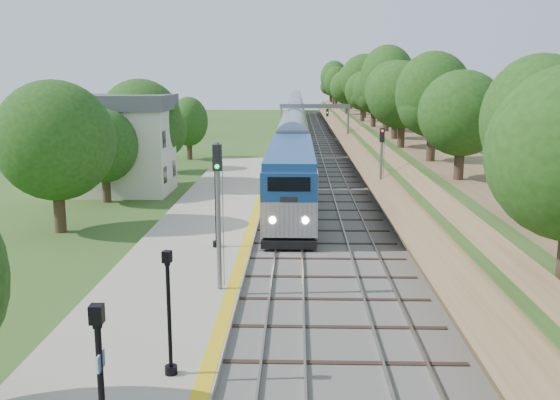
{
  "coord_description": "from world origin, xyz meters",
  "views": [
    {
      "loc": [
        0.43,
        -20.18,
        9.42
      ],
      "look_at": [
        -0.5,
        13.17,
        2.8
      ],
      "focal_mm": 40.0,
      "sensor_mm": 36.0,
      "label": 1
    }
  ],
  "objects_px": {
    "train": "(295,120)",
    "signal_farside": "(381,161)",
    "lamppost_mid": "(169,320)",
    "signal_platform": "(218,200)",
    "station_building": "(120,143)",
    "signal_gantry": "(315,116)",
    "lamppost_far": "(216,209)"
  },
  "relations": [
    {
      "from": "station_building",
      "to": "train",
      "type": "xyz_separation_m",
      "value": [
        14.0,
        54.16,
        -1.76
      ]
    },
    {
      "from": "train",
      "to": "signal_platform",
      "type": "relative_size",
      "value": 22.87
    },
    {
      "from": "signal_gantry",
      "to": "signal_farside",
      "type": "bearing_deg",
      "value": -83.46
    },
    {
      "from": "station_building",
      "to": "signal_farside",
      "type": "relative_size",
      "value": 1.44
    },
    {
      "from": "signal_gantry",
      "to": "signal_platform",
      "type": "relative_size",
      "value": 1.31
    },
    {
      "from": "station_building",
      "to": "signal_platform",
      "type": "relative_size",
      "value": 1.35
    },
    {
      "from": "train",
      "to": "lamppost_mid",
      "type": "bearing_deg",
      "value": -92.27
    },
    {
      "from": "train",
      "to": "lamppost_mid",
      "type": "xyz_separation_m",
      "value": [
        -3.44,
        -86.57,
        -0.19
      ]
    },
    {
      "from": "station_building",
      "to": "train",
      "type": "relative_size",
      "value": 0.06
    },
    {
      "from": "signal_gantry",
      "to": "lamppost_far",
      "type": "bearing_deg",
      "value": -98.46
    },
    {
      "from": "lamppost_mid",
      "to": "train",
      "type": "bearing_deg",
      "value": 87.73
    },
    {
      "from": "station_building",
      "to": "signal_gantry",
      "type": "relative_size",
      "value": 1.02
    },
    {
      "from": "signal_gantry",
      "to": "station_building",
      "type": "bearing_deg",
      "value": -123.38
    },
    {
      "from": "signal_gantry",
      "to": "train",
      "type": "xyz_separation_m",
      "value": [
        -2.47,
        29.17,
        -2.49
      ]
    },
    {
      "from": "train",
      "to": "lamppost_far",
      "type": "xyz_separation_m",
      "value": [
        -3.88,
        -71.88,
        0.14
      ]
    },
    {
      "from": "lamppost_far",
      "to": "signal_farside",
      "type": "bearing_deg",
      "value": 45.25
    },
    {
      "from": "train",
      "to": "signal_farside",
      "type": "bearing_deg",
      "value": -84.26
    },
    {
      "from": "lamppost_mid",
      "to": "signal_farside",
      "type": "bearing_deg",
      "value": 68.81
    },
    {
      "from": "train",
      "to": "signal_farside",
      "type": "relative_size",
      "value": 24.52
    },
    {
      "from": "lamppost_mid",
      "to": "signal_platform",
      "type": "relative_size",
      "value": 0.62
    },
    {
      "from": "station_building",
      "to": "signal_farside",
      "type": "height_order",
      "value": "station_building"
    },
    {
      "from": "station_building",
      "to": "signal_farside",
      "type": "bearing_deg",
      "value": -20.5
    },
    {
      "from": "train",
      "to": "lamppost_far",
      "type": "relative_size",
      "value": 31.18
    },
    {
      "from": "signal_gantry",
      "to": "signal_farside",
      "type": "distance_m",
      "value": 32.77
    },
    {
      "from": "train",
      "to": "signal_platform",
      "type": "bearing_deg",
      "value": -92.11
    },
    {
      "from": "lamppost_far",
      "to": "station_building",
      "type": "bearing_deg",
      "value": 119.71
    },
    {
      "from": "lamppost_far",
      "to": "signal_platform",
      "type": "xyz_separation_m",
      "value": [
        0.98,
        -6.78,
        1.83
      ]
    },
    {
      "from": "station_building",
      "to": "signal_gantry",
      "type": "distance_m",
      "value": 29.94
    },
    {
      "from": "train",
      "to": "lamppost_far",
      "type": "height_order",
      "value": "lamppost_far"
    },
    {
      "from": "signal_gantry",
      "to": "signal_farside",
      "type": "height_order",
      "value": "signal_gantry"
    },
    {
      "from": "lamppost_far",
      "to": "signal_farside",
      "type": "xyz_separation_m",
      "value": [
        10.08,
        10.17,
        1.29
      ]
    },
    {
      "from": "signal_gantry",
      "to": "signal_platform",
      "type": "bearing_deg",
      "value": -96.19
    }
  ]
}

